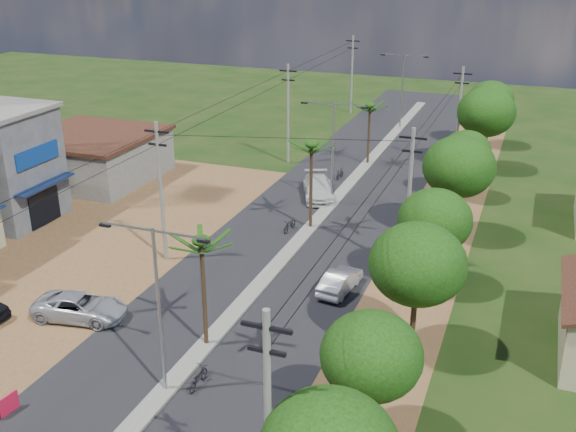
# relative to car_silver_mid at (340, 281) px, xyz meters

# --- Properties ---
(ground) EXTENTS (160.00, 160.00, 0.00)m
(ground) POSITION_rel_car_silver_mid_xyz_m (-4.61, -11.86, -0.64)
(ground) COLOR black
(ground) RESTS_ON ground
(road) EXTENTS (12.00, 110.00, 0.04)m
(road) POSITION_rel_car_silver_mid_xyz_m (-4.61, 3.14, -0.62)
(road) COLOR black
(road) RESTS_ON ground
(median) EXTENTS (1.00, 90.00, 0.18)m
(median) POSITION_rel_car_silver_mid_xyz_m (-4.61, 6.14, -0.55)
(median) COLOR #605E56
(median) RESTS_ON ground
(dirt_lot_west) EXTENTS (18.00, 46.00, 0.04)m
(dirt_lot_west) POSITION_rel_car_silver_mid_xyz_m (-19.61, -3.86, -0.62)
(dirt_lot_west) COLOR brown
(dirt_lot_west) RESTS_ON ground
(dirt_shoulder_east) EXTENTS (5.00, 90.00, 0.03)m
(dirt_shoulder_east) POSITION_rel_car_silver_mid_xyz_m (3.89, 3.14, -0.63)
(dirt_shoulder_east) COLOR brown
(dirt_shoulder_east) RESTS_ON ground
(low_shed) EXTENTS (10.40, 10.40, 3.95)m
(low_shed) POSITION_rel_car_silver_mid_xyz_m (-25.61, 12.14, 1.32)
(low_shed) COLOR #605E56
(low_shed) RESTS_ON ground
(tree_east_b) EXTENTS (4.00, 4.00, 5.83)m
(tree_east_b) POSITION_rel_car_silver_mid_xyz_m (4.69, -11.86, 3.47)
(tree_east_b) COLOR black
(tree_east_b) RESTS_ON ground
(tree_east_c) EXTENTS (4.60, 4.60, 6.83)m
(tree_east_c) POSITION_rel_car_silver_mid_xyz_m (5.09, -4.86, 4.22)
(tree_east_c) COLOR black
(tree_east_c) RESTS_ON ground
(tree_east_d) EXTENTS (4.20, 4.20, 6.13)m
(tree_east_d) POSITION_rel_car_silver_mid_xyz_m (4.79, 2.14, 3.70)
(tree_east_d) COLOR black
(tree_east_d) RESTS_ON ground
(tree_east_e) EXTENTS (4.80, 4.80, 7.14)m
(tree_east_e) POSITION_rel_car_silver_mid_xyz_m (4.99, 10.14, 4.45)
(tree_east_e) COLOR black
(tree_east_e) RESTS_ON ground
(tree_east_f) EXTENTS (3.80, 3.80, 5.52)m
(tree_east_f) POSITION_rel_car_silver_mid_xyz_m (4.59, 18.14, 3.24)
(tree_east_f) COLOR black
(tree_east_f) RESTS_ON ground
(tree_east_g) EXTENTS (5.00, 5.00, 7.38)m
(tree_east_g) POSITION_rel_car_silver_mid_xyz_m (5.19, 26.14, 4.60)
(tree_east_g) COLOR black
(tree_east_g) RESTS_ON ground
(tree_east_h) EXTENTS (4.40, 4.40, 6.52)m
(tree_east_h) POSITION_rel_car_silver_mid_xyz_m (4.89, 34.14, 4.00)
(tree_east_h) COLOR black
(tree_east_h) RESTS_ON ground
(palm_median_near) EXTENTS (2.00, 2.00, 6.15)m
(palm_median_near) POSITION_rel_car_silver_mid_xyz_m (-4.61, -7.86, 4.89)
(palm_median_near) COLOR black
(palm_median_near) RESTS_ON ground
(palm_median_mid) EXTENTS (2.00, 2.00, 6.55)m
(palm_median_mid) POSITION_rel_car_silver_mid_xyz_m (-4.61, 8.14, 5.26)
(palm_median_mid) COLOR black
(palm_median_mid) RESTS_ON ground
(palm_median_far) EXTENTS (2.00, 2.00, 5.85)m
(palm_median_far) POSITION_rel_car_silver_mid_xyz_m (-4.61, 24.14, 4.62)
(palm_median_far) COLOR black
(palm_median_far) RESTS_ON ground
(streetlight_near) EXTENTS (5.10, 0.18, 8.00)m
(streetlight_near) POSITION_rel_car_silver_mid_xyz_m (-4.61, -11.86, 4.14)
(streetlight_near) COLOR gray
(streetlight_near) RESTS_ON ground
(streetlight_mid) EXTENTS (5.10, 0.18, 8.00)m
(streetlight_mid) POSITION_rel_car_silver_mid_xyz_m (-4.61, 13.14, 4.14)
(streetlight_mid) COLOR gray
(streetlight_mid) RESTS_ON ground
(streetlight_far) EXTENTS (5.10, 0.18, 8.00)m
(streetlight_far) POSITION_rel_car_silver_mid_xyz_m (-4.61, 38.14, 4.14)
(streetlight_far) COLOR gray
(streetlight_far) RESTS_ON ground
(utility_pole_w_b) EXTENTS (1.60, 0.24, 9.00)m
(utility_pole_w_b) POSITION_rel_car_silver_mid_xyz_m (-11.61, 0.14, 4.11)
(utility_pole_w_b) COLOR #605E56
(utility_pole_w_b) RESTS_ON ground
(utility_pole_w_c) EXTENTS (1.60, 0.24, 9.00)m
(utility_pole_w_c) POSITION_rel_car_silver_mid_xyz_m (-11.61, 22.14, 4.11)
(utility_pole_w_c) COLOR #605E56
(utility_pole_w_c) RESTS_ON ground
(utility_pole_w_d) EXTENTS (1.60, 0.24, 9.00)m
(utility_pole_w_d) POSITION_rel_car_silver_mid_xyz_m (-11.61, 43.14, 4.11)
(utility_pole_w_d) COLOR #605E56
(utility_pole_w_d) RESTS_ON ground
(utility_pole_e_a) EXTENTS (1.60, 0.24, 9.00)m
(utility_pole_e_a) POSITION_rel_car_silver_mid_xyz_m (2.89, -17.86, 4.11)
(utility_pole_e_a) COLOR #605E56
(utility_pole_e_a) RESTS_ON ground
(utility_pole_e_b) EXTENTS (1.60, 0.24, 9.00)m
(utility_pole_e_b) POSITION_rel_car_silver_mid_xyz_m (2.89, 4.14, 4.11)
(utility_pole_e_b) COLOR #605E56
(utility_pole_e_b) RESTS_ON ground
(utility_pole_e_c) EXTENTS (1.60, 0.24, 9.00)m
(utility_pole_e_c) POSITION_rel_car_silver_mid_xyz_m (2.89, 26.14, 4.11)
(utility_pole_e_c) COLOR #605E56
(utility_pole_e_c) RESTS_ON ground
(car_silver_mid) EXTENTS (1.81, 4.03, 1.29)m
(car_silver_mid) POSITION_rel_car_silver_mid_xyz_m (0.00, 0.00, 0.00)
(car_silver_mid) COLOR #9FA2A7
(car_silver_mid) RESTS_ON ground
(car_white_far) EXTENTS (4.12, 5.82, 1.56)m
(car_white_far) POSITION_rel_car_silver_mid_xyz_m (-6.11, 14.35, 0.14)
(car_white_far) COLOR #B4B5B0
(car_white_far) RESTS_ON ground
(car_parked_silver) EXTENTS (5.29, 3.11, 1.38)m
(car_parked_silver) POSITION_rel_car_silver_mid_xyz_m (-12.11, -7.90, 0.05)
(car_parked_silver) COLOR #9FA2A7
(car_parked_silver) RESTS_ON ground
(moto_rider_east) EXTENTS (0.60, 1.68, 0.88)m
(moto_rider_east) POSITION_rel_car_silver_mid_xyz_m (-3.41, -10.99, -0.20)
(moto_rider_east) COLOR black
(moto_rider_east) RESTS_ON ground
(moto_rider_west_a) EXTENTS (0.76, 1.79, 0.91)m
(moto_rider_west_a) POSITION_rel_car_silver_mid_xyz_m (-5.81, 7.19, -0.19)
(moto_rider_west_a) COLOR black
(moto_rider_west_a) RESTS_ON ground
(moto_rider_west_b) EXTENTS (0.61, 1.51, 0.88)m
(moto_rider_west_b) POSITION_rel_car_silver_mid_xyz_m (-5.81, 19.32, -0.20)
(moto_rider_west_b) COLOR black
(moto_rider_west_b) RESTS_ON ground
(roadside_sign) EXTENTS (0.22, 1.09, 0.91)m
(roadside_sign) POSITION_rel_car_silver_mid_xyz_m (-10.11, -15.59, -0.19)
(roadside_sign) COLOR #AB0F2D
(roadside_sign) RESTS_ON ground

